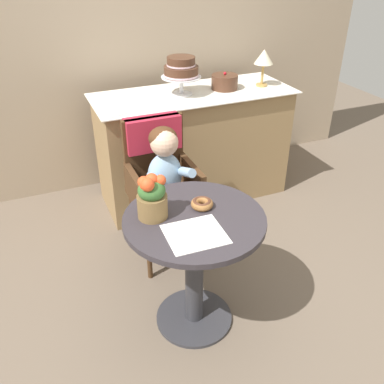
{
  "coord_description": "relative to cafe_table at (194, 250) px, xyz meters",
  "views": [
    {
      "loc": [
        -0.67,
        -1.57,
        1.9
      ],
      "look_at": [
        0.05,
        0.15,
        0.77
      ],
      "focal_mm": 38.93,
      "sensor_mm": 36.0,
      "label": 1
    }
  ],
  "objects": [
    {
      "name": "ground_plane",
      "position": [
        0.0,
        0.0,
        -0.51
      ],
      "size": [
        8.0,
        8.0,
        0.0
      ],
      "primitive_type": "plane",
      "color": "#6B5B4C"
    },
    {
      "name": "back_wall",
      "position": [
        0.0,
        1.85,
        0.84
      ],
      "size": [
        4.8,
        0.1,
        2.7
      ],
      "primitive_type": "cube",
      "color": "tan",
      "rests_on": "ground"
    },
    {
      "name": "cafe_table",
      "position": [
        0.0,
        0.0,
        0.0
      ],
      "size": [
        0.72,
        0.72,
        0.72
      ],
      "color": "#332D33",
      "rests_on": "ground"
    },
    {
      "name": "wicker_chair",
      "position": [
        0.05,
        0.71,
        0.13
      ],
      "size": [
        0.42,
        0.45,
        0.95
      ],
      "rotation": [
        0.0,
        0.0,
        0.09
      ],
      "color": "#472D19",
      "rests_on": "ground"
    },
    {
      "name": "seated_child",
      "position": [
        0.05,
        0.56,
        0.17
      ],
      "size": [
        0.27,
        0.32,
        0.73
      ],
      "color": "#8CADCC",
      "rests_on": "ground"
    },
    {
      "name": "paper_napkin",
      "position": [
        -0.05,
        -0.13,
        0.21
      ],
      "size": [
        0.28,
        0.26,
        0.0
      ],
      "primitive_type": "cube",
      "rotation": [
        0.0,
        0.0,
        -0.04
      ],
      "color": "white",
      "rests_on": "cafe_table"
    },
    {
      "name": "donut_front",
      "position": [
        0.07,
        0.07,
        0.24
      ],
      "size": [
        0.12,
        0.12,
        0.04
      ],
      "color": "#936033",
      "rests_on": "cafe_table"
    },
    {
      "name": "flower_vase",
      "position": [
        -0.19,
        0.09,
        0.33
      ],
      "size": [
        0.15,
        0.15,
        0.24
      ],
      "color": "brown",
      "rests_on": "cafe_table"
    },
    {
      "name": "display_counter",
      "position": [
        0.55,
        1.3,
        -0.05
      ],
      "size": [
        1.56,
        0.62,
        0.9
      ],
      "color": "#93754C",
      "rests_on": "ground"
    },
    {
      "name": "tiered_cake_stand",
      "position": [
        0.45,
        1.3,
        0.58
      ],
      "size": [
        0.3,
        0.3,
        0.28
      ],
      "color": "silver",
      "rests_on": "display_counter"
    },
    {
      "name": "round_layer_cake",
      "position": [
        0.81,
        1.3,
        0.45
      ],
      "size": [
        0.21,
        0.21,
        0.13
      ],
      "color": "#4C2D1E",
      "rests_on": "display_counter"
    },
    {
      "name": "table_lamp",
      "position": [
        1.12,
        1.25,
        0.61
      ],
      "size": [
        0.15,
        0.15,
        0.28
      ],
      "color": "#B28C47",
      "rests_on": "display_counter"
    }
  ]
}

